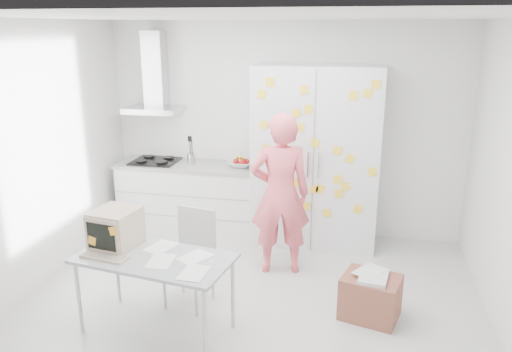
% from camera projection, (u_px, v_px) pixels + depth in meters
% --- Properties ---
extents(floor, '(4.50, 4.00, 0.02)m').
position_uv_depth(floor, '(250.00, 307.00, 4.88)').
color(floor, silver).
rests_on(floor, ground).
extents(walls, '(4.52, 4.01, 2.70)m').
position_uv_depth(walls, '(264.00, 154.00, 5.16)').
color(walls, white).
rests_on(walls, ground).
extents(ceiling, '(4.50, 4.00, 0.02)m').
position_uv_depth(ceiling, '(248.00, 17.00, 4.10)').
color(ceiling, white).
rests_on(ceiling, walls).
extents(counter_run, '(1.84, 0.63, 1.28)m').
position_uv_depth(counter_run, '(189.00, 197.00, 6.57)').
color(counter_run, white).
rests_on(counter_run, ground).
extents(range_hood, '(0.70, 0.48, 1.01)m').
position_uv_depth(range_hood, '(155.00, 81.00, 6.36)').
color(range_hood, silver).
rests_on(range_hood, walls).
extents(tall_cabinet, '(1.50, 0.68, 2.20)m').
position_uv_depth(tall_cabinet, '(316.00, 157.00, 6.04)').
color(tall_cabinet, silver).
rests_on(tall_cabinet, ground).
extents(person, '(0.73, 0.57, 1.78)m').
position_uv_depth(person, '(280.00, 194.00, 5.36)').
color(person, '#F8606D').
rests_on(person, ground).
extents(desk, '(1.43, 0.87, 1.07)m').
position_uv_depth(desk, '(129.00, 241.00, 4.39)').
color(desk, '#99A1A3').
rests_on(desk, ground).
extents(chair, '(0.49, 0.49, 0.94)m').
position_uv_depth(chair, '(192.00, 251.00, 4.84)').
color(chair, '#AFAFAD').
rests_on(chair, ground).
extents(cardboard_box, '(0.60, 0.53, 0.45)m').
position_uv_depth(cardboard_box, '(370.00, 296.00, 4.64)').
color(cardboard_box, brown).
rests_on(cardboard_box, ground).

